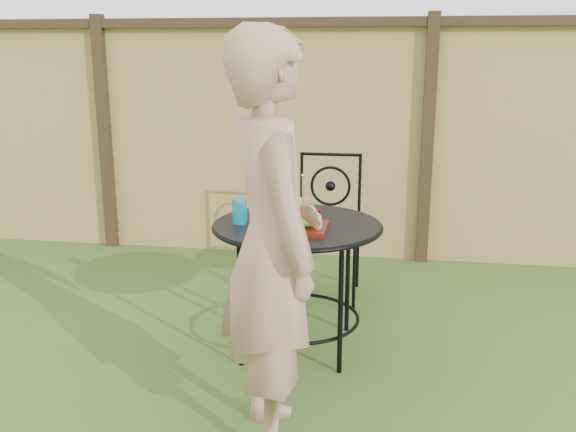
% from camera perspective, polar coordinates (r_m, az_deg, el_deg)
% --- Properties ---
extents(ground, '(60.00, 60.00, 0.00)m').
position_cam_1_polar(ground, '(3.41, -9.84, -14.24)').
color(ground, '#304E19').
rests_on(ground, ground).
extents(fence, '(8.00, 0.12, 1.90)m').
position_cam_1_polar(fence, '(5.16, -2.41, 6.97)').
color(fence, tan).
rests_on(fence, ground).
extents(patio_table, '(0.92, 0.92, 0.72)m').
position_cam_1_polar(patio_table, '(3.49, 0.83, -2.85)').
color(patio_table, black).
rests_on(patio_table, ground).
extents(patio_chair, '(0.46, 0.46, 0.95)m').
position_cam_1_polar(patio_chair, '(4.33, 3.55, -0.56)').
color(patio_chair, black).
rests_on(patio_chair, ground).
extents(diner, '(0.65, 0.75, 1.73)m').
position_cam_1_polar(diner, '(2.59, -1.41, -2.68)').
color(diner, tan).
rests_on(diner, ground).
extents(salad_plate, '(0.27, 0.27, 0.02)m').
position_cam_1_polar(salad_plate, '(3.32, 1.13, -1.09)').
color(salad_plate, '#401409').
rests_on(salad_plate, patio_table).
extents(salad, '(0.21, 0.21, 0.08)m').
position_cam_1_polar(salad, '(3.31, 1.13, -0.22)').
color(salad, '#235614').
rests_on(salad, salad_plate).
extents(fork, '(0.01, 0.01, 0.18)m').
position_cam_1_polar(fork, '(3.27, 1.32, 1.97)').
color(fork, silver).
rests_on(fork, salad).
extents(drinking_glass, '(0.08, 0.08, 0.14)m').
position_cam_1_polar(drinking_glass, '(3.44, -4.32, 0.46)').
color(drinking_glass, '#0C7791').
rests_on(drinking_glass, patio_table).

